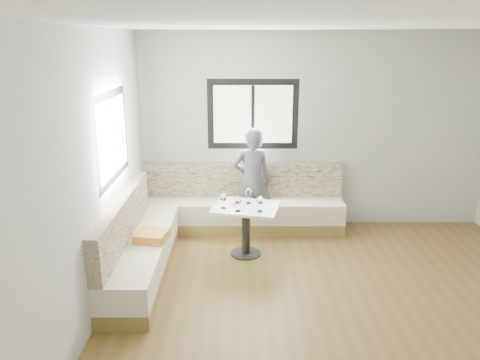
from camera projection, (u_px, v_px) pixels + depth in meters
name	position (u px, v px, depth m)	size (l,w,h in m)	color
room	(346.00, 179.00, 4.42)	(5.01, 5.01, 2.81)	brown
banquette	(202.00, 223.00, 6.21)	(2.90, 2.80, 0.95)	olive
table	(246.00, 218.00, 5.93)	(0.93, 0.79, 0.66)	black
person	(252.00, 181.00, 6.61)	(0.55, 0.36, 1.52)	#4C4B53
olive_ramekin	(235.00, 203.00, 5.95)	(0.09, 0.09, 0.04)	white
wine_glass_a	(223.00, 197.00, 5.77)	(0.09, 0.09, 0.20)	white
wine_glass_b	(238.00, 200.00, 5.67)	(0.09, 0.09, 0.20)	white
wine_glass_c	(260.00, 201.00, 5.66)	(0.09, 0.09, 0.20)	white
wine_glass_d	(248.00, 193.00, 5.96)	(0.09, 0.09, 0.20)	white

